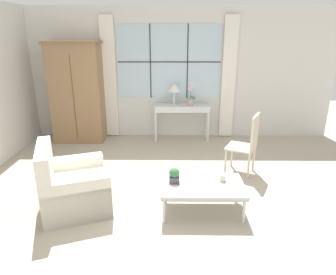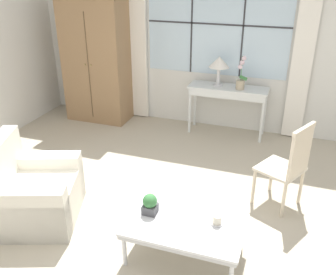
{
  "view_description": "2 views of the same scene",
  "coord_description": "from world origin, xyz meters",
  "px_view_note": "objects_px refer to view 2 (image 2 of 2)",
  "views": [
    {
      "loc": [
        0.06,
        -3.62,
        2.2
      ],
      "look_at": [
        0.01,
        0.22,
        0.89
      ],
      "focal_mm": 32.0,
      "sensor_mm": 36.0,
      "label": 1
    },
    {
      "loc": [
        1.2,
        -2.79,
        2.57
      ],
      "look_at": [
        0.08,
        0.46,
        0.92
      ],
      "focal_mm": 40.0,
      "sensor_mm": 36.0,
      "label": 2
    }
  ],
  "objects_px": {
    "side_chair_wooden": "(290,163)",
    "coffee_table": "(185,227)",
    "potted_plant_small": "(150,204)",
    "potted_orchid": "(241,78)",
    "pillar_candle": "(217,220)",
    "armchair_upholstered": "(33,194)",
    "console_table": "(228,93)",
    "armoire": "(96,59)",
    "table_lamp": "(219,63)"
  },
  "relations": [
    {
      "from": "pillar_candle",
      "to": "potted_orchid",
      "type": "bearing_deg",
      "value": 95.55
    },
    {
      "from": "armoire",
      "to": "console_table",
      "type": "bearing_deg",
      "value": 1.69
    },
    {
      "from": "side_chair_wooden",
      "to": "potted_plant_small",
      "type": "height_order",
      "value": "side_chair_wooden"
    },
    {
      "from": "table_lamp",
      "to": "pillar_candle",
      "type": "height_order",
      "value": "table_lamp"
    },
    {
      "from": "side_chair_wooden",
      "to": "coffee_table",
      "type": "distance_m",
      "value": 1.43
    },
    {
      "from": "console_table",
      "to": "side_chair_wooden",
      "type": "xyz_separation_m",
      "value": [
        1.02,
        -1.76,
        -0.12
      ]
    },
    {
      "from": "table_lamp",
      "to": "potted_plant_small",
      "type": "height_order",
      "value": "table_lamp"
    },
    {
      "from": "potted_orchid",
      "to": "side_chair_wooden",
      "type": "relative_size",
      "value": 0.49
    },
    {
      "from": "coffee_table",
      "to": "pillar_candle",
      "type": "relative_size",
      "value": 9.95
    },
    {
      "from": "armchair_upholstered",
      "to": "potted_plant_small",
      "type": "relative_size",
      "value": 5.57
    },
    {
      "from": "armchair_upholstered",
      "to": "side_chair_wooden",
      "type": "height_order",
      "value": "side_chair_wooden"
    },
    {
      "from": "table_lamp",
      "to": "pillar_candle",
      "type": "distance_m",
      "value": 2.98
    },
    {
      "from": "table_lamp",
      "to": "potted_orchid",
      "type": "xyz_separation_m",
      "value": [
        0.35,
        -0.06,
        -0.18
      ]
    },
    {
      "from": "potted_orchid",
      "to": "armchair_upholstered",
      "type": "height_order",
      "value": "potted_orchid"
    },
    {
      "from": "console_table",
      "to": "potted_orchid",
      "type": "relative_size",
      "value": 2.4
    },
    {
      "from": "side_chair_wooden",
      "to": "pillar_candle",
      "type": "relative_size",
      "value": 9.47
    },
    {
      "from": "console_table",
      "to": "pillar_candle",
      "type": "xyz_separation_m",
      "value": [
        0.45,
        -2.81,
        -0.26
      ]
    },
    {
      "from": "console_table",
      "to": "pillar_candle",
      "type": "height_order",
      "value": "console_table"
    },
    {
      "from": "potted_orchid",
      "to": "potted_plant_small",
      "type": "distance_m",
      "value": 2.86
    },
    {
      "from": "potted_plant_small",
      "to": "pillar_candle",
      "type": "height_order",
      "value": "potted_plant_small"
    },
    {
      "from": "potted_orchid",
      "to": "side_chair_wooden",
      "type": "distance_m",
      "value": 1.95
    },
    {
      "from": "armoire",
      "to": "coffee_table",
      "type": "height_order",
      "value": "armoire"
    },
    {
      "from": "armchair_upholstered",
      "to": "potted_plant_small",
      "type": "bearing_deg",
      "value": -0.04
    },
    {
      "from": "armoire",
      "to": "coffee_table",
      "type": "bearing_deg",
      "value": -49.65
    },
    {
      "from": "armchair_upholstered",
      "to": "table_lamp",
      "type": "bearing_deg",
      "value": 64.54
    },
    {
      "from": "armoire",
      "to": "armchair_upholstered",
      "type": "height_order",
      "value": "armoire"
    },
    {
      "from": "potted_orchid",
      "to": "side_chair_wooden",
      "type": "xyz_separation_m",
      "value": [
        0.83,
        -1.72,
        -0.39
      ]
    },
    {
      "from": "potted_orchid",
      "to": "coffee_table",
      "type": "distance_m",
      "value": 2.92
    },
    {
      "from": "armchair_upholstered",
      "to": "coffee_table",
      "type": "bearing_deg",
      "value": -1.68
    },
    {
      "from": "pillar_candle",
      "to": "table_lamp",
      "type": "bearing_deg",
      "value": 102.41
    },
    {
      "from": "coffee_table",
      "to": "armchair_upholstered",
      "type": "bearing_deg",
      "value": 178.32
    },
    {
      "from": "side_chair_wooden",
      "to": "coffee_table",
      "type": "xyz_separation_m",
      "value": [
        -0.84,
        -1.13,
        -0.23
      ]
    },
    {
      "from": "side_chair_wooden",
      "to": "coffee_table",
      "type": "relative_size",
      "value": 0.95
    },
    {
      "from": "potted_plant_small",
      "to": "armchair_upholstered",
      "type": "bearing_deg",
      "value": 179.96
    },
    {
      "from": "armchair_upholstered",
      "to": "side_chair_wooden",
      "type": "xyz_separation_m",
      "value": [
        2.55,
        1.08,
        0.28
      ]
    },
    {
      "from": "table_lamp",
      "to": "pillar_candle",
      "type": "xyz_separation_m",
      "value": [
        0.62,
        -2.82,
        -0.71
      ]
    },
    {
      "from": "potted_plant_small",
      "to": "console_table",
      "type": "bearing_deg",
      "value": 86.26
    },
    {
      "from": "console_table",
      "to": "potted_orchid",
      "type": "height_order",
      "value": "potted_orchid"
    },
    {
      "from": "table_lamp",
      "to": "armchair_upholstered",
      "type": "height_order",
      "value": "table_lamp"
    },
    {
      "from": "armoire",
      "to": "pillar_candle",
      "type": "distance_m",
      "value": 3.89
    },
    {
      "from": "armchair_upholstered",
      "to": "side_chair_wooden",
      "type": "distance_m",
      "value": 2.78
    },
    {
      "from": "armchair_upholstered",
      "to": "potted_orchid",
      "type": "bearing_deg",
      "value": 58.53
    },
    {
      "from": "pillar_candle",
      "to": "console_table",
      "type": "bearing_deg",
      "value": 99.12
    },
    {
      "from": "table_lamp",
      "to": "potted_plant_small",
      "type": "bearing_deg",
      "value": -90.32
    },
    {
      "from": "console_table",
      "to": "potted_plant_small",
      "type": "xyz_separation_m",
      "value": [
        -0.19,
        -2.85,
        -0.2
      ]
    },
    {
      "from": "console_table",
      "to": "table_lamp",
      "type": "distance_m",
      "value": 0.48
    },
    {
      "from": "armoire",
      "to": "console_table",
      "type": "height_order",
      "value": "armoire"
    },
    {
      "from": "console_table",
      "to": "table_lamp",
      "type": "xyz_separation_m",
      "value": [
        -0.17,
        0.01,
        0.45
      ]
    },
    {
      "from": "armoire",
      "to": "potted_orchid",
      "type": "bearing_deg",
      "value": 0.46
    },
    {
      "from": "side_chair_wooden",
      "to": "potted_orchid",
      "type": "bearing_deg",
      "value": 115.91
    }
  ]
}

